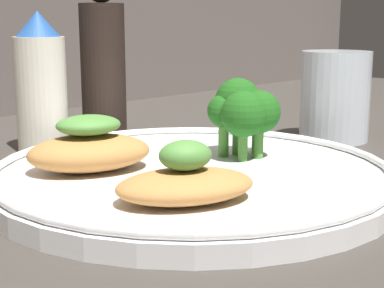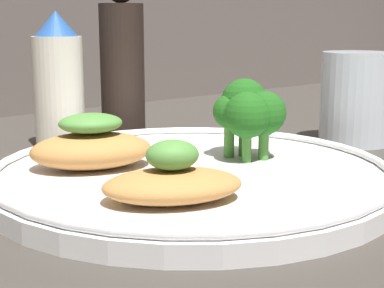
{
  "view_description": "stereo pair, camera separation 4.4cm",
  "coord_description": "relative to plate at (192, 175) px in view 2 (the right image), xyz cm",
  "views": [
    {
      "loc": [
        -30.91,
        -30.37,
        12.61
      ],
      "look_at": [
        0.0,
        0.0,
        3.4
      ],
      "focal_mm": 55.0,
      "sensor_mm": 36.0,
      "label": 1
    },
    {
      "loc": [
        -27.65,
        -33.37,
        12.61
      ],
      "look_at": [
        0.0,
        0.0,
        3.4
      ],
      "focal_mm": 55.0,
      "sensor_mm": 36.0,
      "label": 2
    }
  ],
  "objects": [
    {
      "name": "ground_plane",
      "position": [
        0.0,
        0.0,
        -1.49
      ],
      "size": [
        180.0,
        180.0,
        1.0
      ],
      "primitive_type": "cube",
      "color": "#3D3833"
    },
    {
      "name": "plate",
      "position": [
        0.0,
        0.0,
        0.0
      ],
      "size": [
        30.6,
        30.6,
        2.0
      ],
      "color": "white",
      "rests_on": "ground_plane"
    },
    {
      "name": "grilled_meat_front",
      "position": [
        -5.95,
        -5.27,
        1.7
      ],
      "size": [
        10.45,
        9.01,
        3.92
      ],
      "color": "#BC7F42",
      "rests_on": "plate"
    },
    {
      "name": "grilled_meat_middle",
      "position": [
        -5.56,
        5.37,
        2.1
      ],
      "size": [
        10.96,
        9.37,
        4.24
      ],
      "color": "#BC7F42",
      "rests_on": "plate"
    },
    {
      "name": "broccoli_bunch",
      "position": [
        5.98,
        -0.09,
        4.27
      ],
      "size": [
        6.01,
        5.71,
        6.49
      ],
      "color": "#4C8E38",
      "rests_on": "plate"
    },
    {
      "name": "sauce_bottle",
      "position": [
        -1.0,
        19.31,
        5.44
      ],
      "size": [
        4.89,
        4.89,
        13.44
      ],
      "color": "silver",
      "rests_on": "ground_plane"
    },
    {
      "name": "pepper_grinder",
      "position": [
        6.45,
        19.31,
        6.83
      ],
      "size": [
        4.65,
        4.65,
        17.24
      ],
      "color": "black",
      "rests_on": "ground_plane"
    },
    {
      "name": "drinking_glass",
      "position": [
        23.55,
        2.02,
        3.7
      ],
      "size": [
        7.23,
        7.23,
        9.38
      ],
      "color": "silver",
      "rests_on": "ground_plane"
    }
  ]
}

